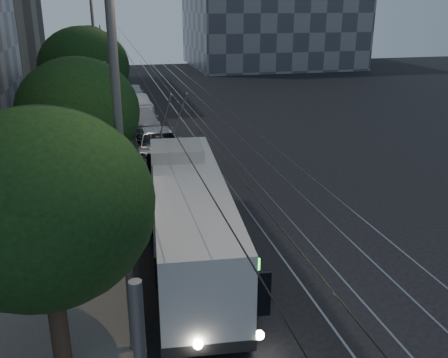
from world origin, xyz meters
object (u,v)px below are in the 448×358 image
car_white_d (134,92)px  pickup_silver (158,147)px  car_white_a (150,147)px  trolleybus (189,216)px  car_white_c (139,103)px  streetlamp_far (100,32)px  streetlamp_near (137,99)px  car_white_b (145,119)px

car_white_d → pickup_silver: bearing=-89.8°
car_white_a → trolleybus: bearing=-89.5°
car_white_c → streetlamp_far: (-2.67, -6.12, 6.03)m
pickup_silver → streetlamp_near: 17.35m
trolleybus → streetlamp_far: streetlamp_far is taller
streetlamp_near → streetlamp_far: size_ratio=0.99×
car_white_b → streetlamp_far: bearing=-175.0°
pickup_silver → car_white_a: bearing=104.1°
car_white_a → streetlamp_near: (-1.72, -17.48, 6.03)m
trolleybus → streetlamp_far: (-2.47, 19.73, 5.13)m
trolleybus → car_white_b: (0.20, 19.99, -0.94)m
pickup_silver → trolleybus: bearing=-92.7°
car_white_c → streetlamp_near: streetlamp_near is taller
trolleybus → car_white_a: 12.70m
car_white_a → car_white_d: size_ratio=0.86×
pickup_silver → car_white_b: (0.00, 8.56, -0.27)m
car_white_a → streetlamp_far: size_ratio=0.31×
car_white_c → streetlamp_near: size_ratio=0.37×
streetlamp_far → car_white_d: bearing=76.8°
streetlamp_near → car_white_c: bearing=86.1°
car_white_b → pickup_silver: bearing=-90.5°
car_white_c → car_white_d: 5.22m
car_white_a → car_white_c: bearing=88.3°
car_white_a → streetlamp_far: (-2.32, 7.07, 6.11)m
trolleybus → car_white_b: size_ratio=2.58×
car_white_b → streetlamp_near: streetlamp_near is taller
streetlamp_near → car_white_d: bearing=86.7°
car_white_d → trolleybus: bearing=-90.2°
pickup_silver → car_white_d: pickup_silver is taller
trolleybus → pickup_silver: (0.20, 11.43, -0.66)m
car_white_d → streetlamp_far: streetlamp_far is taller
streetlamp_far → pickup_silver: bearing=-72.2°
streetlamp_far → streetlamp_near: bearing=-88.6°
pickup_silver → streetlamp_far: (-2.67, 8.30, 5.79)m
car_white_b → streetlamp_near: 25.61m
car_white_b → streetlamp_far: (-2.67, -0.26, 6.07)m
trolleybus → car_white_b: trolleybus is taller
pickup_silver → streetlamp_near: streetlamp_near is taller
pickup_silver → streetlamp_near: size_ratio=0.60×
car_white_c → streetlamp_near: (-2.07, -30.67, 5.95)m
streetlamp_near → trolleybus: bearing=68.8°
car_white_a → car_white_b: car_white_b is taller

